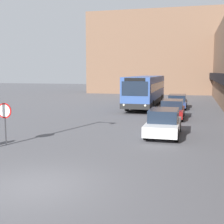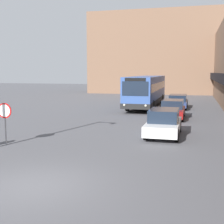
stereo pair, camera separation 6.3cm
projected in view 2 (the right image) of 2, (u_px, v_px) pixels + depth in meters
name	position (u px, v px, depth m)	size (l,w,h in m)	color
ground_plane	(35.00, 186.00, 10.01)	(160.00, 160.00, 0.00)	#515156
building_backdrop_far	(167.00, 53.00, 52.88)	(26.00, 8.00, 13.54)	brown
city_bus	(146.00, 90.00, 32.25)	(2.61, 12.48, 3.18)	#335193
parked_car_front	(164.00, 122.00, 17.83)	(1.84, 4.40, 1.53)	silver
parked_car_middle	(173.00, 109.00, 24.47)	(1.84, 4.37, 1.46)	maroon
parked_car_back	(178.00, 101.00, 31.40)	(1.90, 4.73, 1.36)	navy
stop_sign	(5.00, 115.00, 15.45)	(0.76, 0.08, 2.12)	gray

